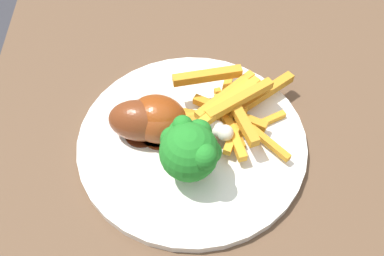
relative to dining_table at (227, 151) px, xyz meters
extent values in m
cube|color=brown|center=(0.00, 0.00, 0.10)|extent=(1.17, 0.65, 0.03)
cylinder|color=#443122|center=(0.53, -0.27, -0.26)|extent=(0.06, 0.06, 0.70)
cylinder|color=#443122|center=(0.53, 0.27, -0.26)|extent=(0.06, 0.06, 0.70)
cylinder|color=white|center=(-0.06, 0.06, 0.12)|extent=(0.27, 0.27, 0.01)
cylinder|color=#8B9E5A|center=(-0.11, 0.06, 0.14)|extent=(0.02, 0.02, 0.02)
sphere|color=#207B24|center=(-0.11, 0.06, 0.17)|extent=(0.06, 0.06, 0.06)
sphere|color=#207B24|center=(-0.09, 0.07, 0.17)|extent=(0.03, 0.03, 0.03)
sphere|color=#207B24|center=(-0.11, 0.04, 0.17)|extent=(0.03, 0.03, 0.03)
sphere|color=#207B24|center=(-0.10, 0.08, 0.17)|extent=(0.03, 0.03, 0.03)
sphere|color=#207B24|center=(-0.09, 0.07, 0.18)|extent=(0.02, 0.02, 0.02)
sphere|color=#207B24|center=(-0.13, 0.05, 0.18)|extent=(0.03, 0.03, 0.03)
sphere|color=#207B24|center=(-0.09, 0.05, 0.17)|extent=(0.03, 0.03, 0.03)
cube|color=orange|center=(-0.04, 0.01, 0.13)|extent=(0.09, 0.03, 0.01)
cube|color=orange|center=(-0.04, 0.04, 0.13)|extent=(0.01, 0.07, 0.01)
cube|color=orange|center=(-0.01, -0.03, 0.14)|extent=(0.07, 0.10, 0.01)
cube|color=orange|center=(-0.04, 0.01, 0.14)|extent=(0.06, 0.09, 0.01)
cube|color=orange|center=(-0.04, 0.00, 0.17)|extent=(0.06, 0.08, 0.01)
cube|color=orange|center=(-0.05, 0.00, 0.14)|extent=(0.09, 0.05, 0.01)
cube|color=orange|center=(-0.05, -0.03, 0.13)|extent=(0.04, 0.07, 0.01)
cube|color=#B97B1F|center=(-0.04, 0.03, 0.13)|extent=(0.03, 0.10, 0.01)
cube|color=orange|center=(-0.06, 0.00, 0.16)|extent=(0.07, 0.03, 0.01)
cube|color=#BE7E20|center=(-0.04, 0.05, 0.14)|extent=(0.04, 0.10, 0.01)
cube|color=orange|center=(-0.04, 0.01, 0.16)|extent=(0.07, 0.08, 0.01)
cube|color=orange|center=(-0.03, 0.02, 0.16)|extent=(0.07, 0.08, 0.01)
cube|color=orange|center=(-0.06, -0.02, 0.14)|extent=(0.09, 0.08, 0.01)
cube|color=orange|center=(-0.03, 0.01, 0.16)|extent=(0.06, 0.06, 0.01)
cube|color=orange|center=(0.00, 0.04, 0.17)|extent=(0.02, 0.09, 0.01)
cube|color=orange|center=(-0.06, 0.01, 0.14)|extent=(0.10, 0.03, 0.01)
cube|color=orange|center=(0.00, 0.01, 0.14)|extent=(0.07, 0.03, 0.01)
cylinder|color=#4C1D0D|center=(-0.05, 0.12, 0.13)|extent=(0.04, 0.04, 0.00)
ellipsoid|color=brown|center=(-0.05, 0.12, 0.15)|extent=(0.06, 0.08, 0.05)
cylinder|color=beige|center=(-0.06, 0.06, 0.15)|extent=(0.02, 0.04, 0.01)
sphere|color=silver|center=(-0.06, 0.04, 0.15)|extent=(0.02, 0.02, 0.02)
cylinder|color=#5F2009|center=(-0.05, 0.10, 0.13)|extent=(0.05, 0.05, 0.00)
ellipsoid|color=#87360F|center=(-0.05, 0.10, 0.15)|extent=(0.07, 0.08, 0.05)
cylinder|color=beige|center=(-0.07, 0.04, 0.15)|extent=(0.02, 0.04, 0.01)
sphere|color=silver|center=(-0.07, 0.02, 0.15)|extent=(0.02, 0.02, 0.02)
cylinder|color=#61240E|center=(-0.06, 0.10, 0.13)|extent=(0.05, 0.05, 0.00)
ellipsoid|color=brown|center=(-0.06, 0.10, 0.15)|extent=(0.06, 0.07, 0.05)
cylinder|color=beige|center=(-0.06, 0.04, 0.15)|extent=(0.02, 0.03, 0.01)
sphere|color=silver|center=(-0.07, 0.03, 0.15)|extent=(0.02, 0.02, 0.02)
camera|label=1|loc=(-0.36, 0.07, 0.54)|focal=39.92mm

